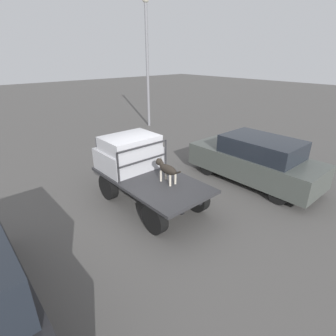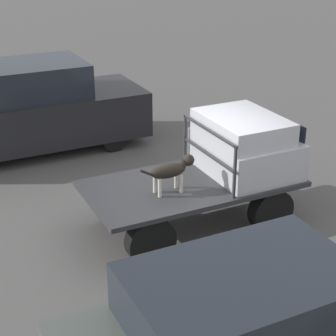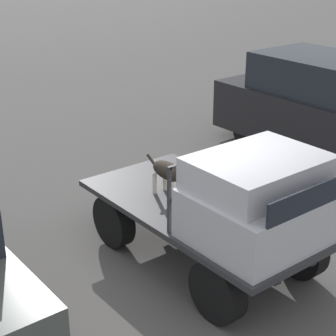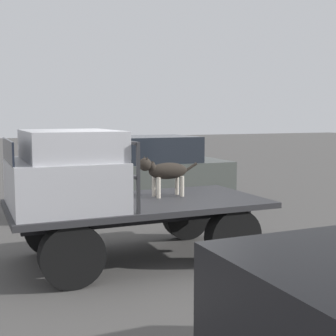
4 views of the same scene
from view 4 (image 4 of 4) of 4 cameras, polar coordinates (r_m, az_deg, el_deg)
ground_plane at (r=6.88m, az=-3.58°, el=-10.97°), size 80.00×80.00×0.00m
flatbed_truck at (r=6.73m, az=-3.62°, el=-6.13°), size 3.59×1.82×0.85m
truck_cab at (r=6.34m, az=-12.43°, el=-0.33°), size 1.38×1.70×1.01m
truck_headboard at (r=6.50m, az=-6.14°, el=0.85°), size 0.04×1.70×0.89m
dog at (r=6.96m, az=-0.55°, el=-0.36°), size 0.99×0.25×0.63m
parked_sedan at (r=10.37m, az=-4.28°, el=-0.55°), size 4.39×1.73×1.60m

